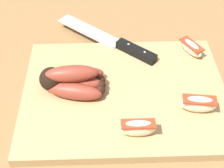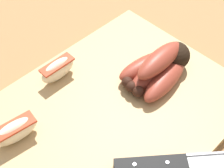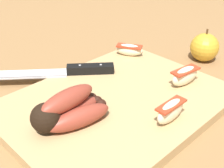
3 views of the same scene
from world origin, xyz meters
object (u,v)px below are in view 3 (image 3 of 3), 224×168
Objects in this scene: apple_wedge_middle at (129,49)px; apple_wedge_far at (185,76)px; chefs_knife at (68,71)px; banana_bunch at (67,110)px; apple_wedge_near at (170,111)px; whole_apple at (204,47)px.

apple_wedge_far reaches higher than apple_wedge_middle.
apple_wedge_far reaches higher than chefs_knife.
apple_wedge_far is (-0.14, 0.20, 0.01)m from chefs_knife.
banana_bunch reaches higher than apple_wedge_near.
banana_bunch reaches higher than apple_wedge_far.
apple_wedge_far is (-0.12, -0.05, -0.00)m from apple_wedge_near.
apple_wedge_far is (0.02, 0.17, 0.01)m from apple_wedge_middle.
apple_wedge_middle is (-0.16, 0.03, 0.01)m from chefs_knife.
banana_bunch is 1.95× the size of apple_wedge_middle.
whole_apple is at bearing 140.14° from apple_wedge_middle.
apple_wedge_near is 0.26m from apple_wedge_middle.
apple_wedge_near is at bearing 23.35° from apple_wedge_far.
whole_apple reaches higher than apple_wedge_far.
apple_wedge_middle is at bearing 169.64° from chefs_knife.
chefs_knife is 2.88× the size of whole_apple.
whole_apple reaches higher than apple_wedge_near.
chefs_knife is 0.24m from apple_wedge_far.
apple_wedge_near is 0.93× the size of apple_wedge_far.
banana_bunch reaches higher than apple_wedge_middle.
apple_wedge_near is 0.13m from apple_wedge_far.
whole_apple is (-0.40, 0.01, -0.01)m from banana_bunch.
apple_wedge_middle is at bearing -158.27° from banana_bunch.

